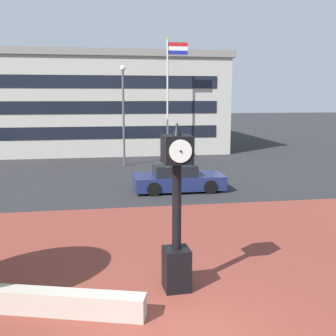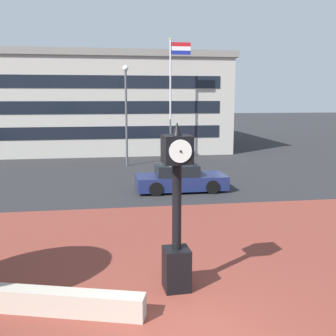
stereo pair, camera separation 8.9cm
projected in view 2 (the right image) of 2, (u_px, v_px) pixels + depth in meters
name	position (u px, v px, depth m)	size (l,w,h in m)	color
ground_plane	(188.00, 336.00, 7.72)	(200.00, 200.00, 0.00)	#262628
plaza_brick_paving	(167.00, 276.00, 10.28)	(44.00, 13.25, 0.01)	brown
planter_wall	(68.00, 303.00, 8.46)	(3.20, 0.40, 0.50)	#ADA393
street_clock	(177.00, 216.00, 9.30)	(0.65, 0.74, 3.89)	black
car_street_near	(180.00, 179.00, 19.53)	(4.25, 1.96, 1.28)	navy
flagpole_primary	(172.00, 91.00, 28.65)	(1.48, 0.14, 8.36)	silver
civic_building	(82.00, 102.00, 36.97)	(23.85, 15.89, 7.80)	#B2ADA3
street_lamp_post	(126.00, 105.00, 26.05)	(0.36, 0.36, 6.35)	#4C4C51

